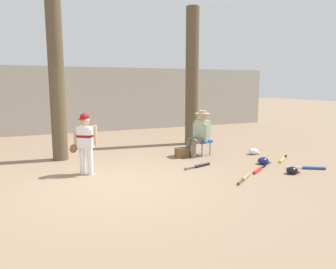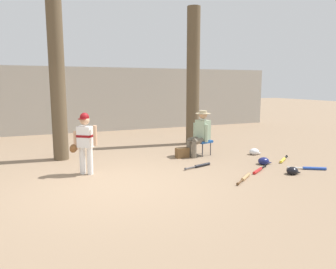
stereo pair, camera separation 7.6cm
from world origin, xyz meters
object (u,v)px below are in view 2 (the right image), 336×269
bat_black_composite (200,166)px  batting_helmet_navy (264,161)px  bat_red_barrel (258,170)px  bat_blue_youth (311,168)px  folding_stool (203,142)px  seated_spectator (200,132)px  bat_yellow_trainer (283,160)px  tree_near_player (56,51)px  bat_wood_tan (245,178)px  tree_behind_spectator (193,83)px  handbag_beside_stool (182,153)px  young_ballplayer (85,139)px  batting_helmet_black (292,171)px  batting_helmet_white (254,152)px

bat_black_composite → batting_helmet_navy: size_ratio=2.39×
bat_red_barrel → bat_blue_youth: 1.24m
folding_stool → seated_spectator: (-0.10, -0.03, 0.28)m
bat_black_composite → bat_yellow_trainer: same height
tree_near_player → bat_wood_tan: bearing=-45.0°
tree_behind_spectator → bat_black_composite: size_ratio=5.74×
handbag_beside_stool → bat_blue_youth: size_ratio=0.46×
bat_red_barrel → bat_black_composite: size_ratio=0.89×
folding_stool → bat_black_composite: (-0.65, -1.08, -0.33)m
bat_blue_youth → handbag_beside_stool: bearing=134.5°
young_ballplayer → bat_red_barrel: bearing=-20.0°
folding_stool → batting_helmet_black: folding_stool is taller
bat_black_composite → batting_helmet_black: bearing=-40.5°
young_ballplayer → bat_yellow_trainer: young_ballplayer is taller
young_ballplayer → bat_red_barrel: (3.50, -1.27, -0.71)m
tree_behind_spectator → folding_stool: 2.30m
tree_near_player → batting_helmet_white: size_ratio=18.95×
young_ballplayer → batting_helmet_black: size_ratio=4.46×
batting_helmet_navy → batting_helmet_white: bearing=63.8°
bat_black_composite → batting_helmet_white: batting_helmet_white is taller
tree_behind_spectator → bat_wood_tan: bearing=-101.8°
bat_black_composite → bat_blue_youth: bearing=-28.4°
bat_yellow_trainer → batting_helmet_white: bearing=101.5°
tree_behind_spectator → batting_helmet_black: (0.34, -3.98, -1.84)m
tree_near_player → tree_behind_spectator: (4.06, 0.64, -0.77)m
bat_red_barrel → batting_helmet_black: size_ratio=2.30×
tree_behind_spectator → bat_red_barrel: bearing=-93.1°
tree_near_player → bat_black_composite: tree_near_player is taller
folding_stool → bat_blue_youth: bearing=-55.9°
bat_yellow_trainer → batting_helmet_black: size_ratio=2.19×
batting_helmet_black → batting_helmet_navy: bearing=90.2°
handbag_beside_stool → bat_black_composite: 1.02m
bat_red_barrel → batting_helmet_black: 0.69m
batting_helmet_white → seated_spectator: bearing=162.3°
batting_helmet_navy → seated_spectator: bearing=123.9°
tree_behind_spectator → bat_blue_youth: tree_behind_spectator is taller
tree_behind_spectator → handbag_beside_stool: 2.70m
handbag_beside_stool → bat_yellow_trainer: size_ratio=0.53×
bat_yellow_trainer → tree_near_player: bearing=155.0°
young_ballplayer → bat_wood_tan: bearing=-29.4°
young_ballplayer → bat_wood_tan: young_ballplayer is taller
bat_wood_tan → bat_red_barrel: 0.71m
young_ballplayer → seated_spectator: bearing=11.4°
tree_near_player → bat_blue_youth: tree_near_player is taller
bat_blue_youth → batting_helmet_black: bearing=-170.3°
bat_black_composite → batting_helmet_black: size_ratio=2.58×
bat_yellow_trainer → batting_helmet_navy: batting_helmet_navy is taller
folding_stool → bat_yellow_trainer: bearing=-42.2°
young_ballplayer → bat_black_composite: size_ratio=1.73×
tree_near_player → tree_behind_spectator: bearing=8.9°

